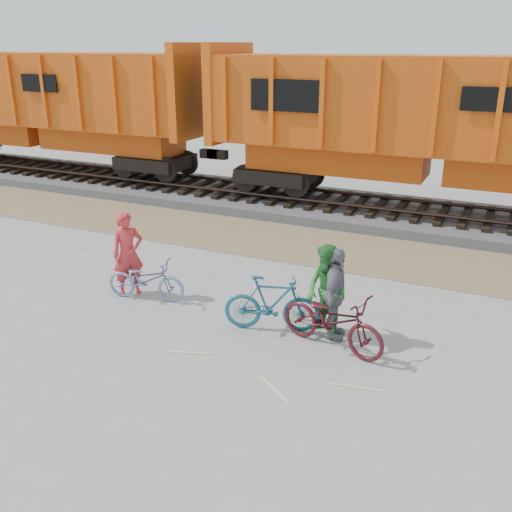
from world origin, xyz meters
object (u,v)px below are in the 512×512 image
(bicycle_maroon, at_px, (333,321))
(bicycle_teal, at_px, (272,303))
(bicycle_blue, at_px, (146,280))
(hopper_car_left, at_px, (45,102))
(hopper_car_center, at_px, (442,123))
(person_woman, at_px, (335,294))
(person_solo, at_px, (128,254))
(person_man, at_px, (327,292))

(bicycle_maroon, bearing_deg, bicycle_teal, 96.34)
(bicycle_blue, bearing_deg, bicycle_maroon, -105.98)
(hopper_car_left, xyz_separation_m, hopper_car_center, (15.00, 0.00, 0.00))
(hopper_car_left, height_order, bicycle_maroon, hopper_car_left)
(hopper_car_left, height_order, person_woman, hopper_car_left)
(person_solo, relative_size, person_woman, 1.06)
(hopper_car_left, height_order, hopper_car_center, same)
(bicycle_blue, bearing_deg, person_man, -100.76)
(hopper_car_center, bearing_deg, person_woman, -93.41)
(bicycle_teal, relative_size, person_solo, 0.99)
(bicycle_blue, height_order, bicycle_maroon, bicycle_maroon)
(bicycle_blue, distance_m, bicycle_maroon, 4.24)
(hopper_car_left, bearing_deg, person_solo, -39.42)
(person_man, bearing_deg, person_solo, -149.74)
(hopper_car_left, distance_m, bicycle_maroon, 17.11)
(bicycle_blue, xyz_separation_m, person_man, (3.98, 0.05, 0.44))
(bicycle_maroon, height_order, person_solo, person_solo)
(person_man, relative_size, person_woman, 1.02)
(hopper_car_left, relative_size, person_man, 7.88)
(person_solo, distance_m, person_man, 4.48)
(bicycle_blue, relative_size, person_man, 0.96)
(bicycle_blue, distance_m, person_man, 4.00)
(hopper_car_center, xyz_separation_m, person_solo, (-5.12, -8.13, -2.08))
(hopper_car_left, relative_size, bicycle_teal, 7.68)
(hopper_car_center, relative_size, person_man, 7.88)
(bicycle_maroon, bearing_deg, bicycle_blue, 100.16)
(person_solo, bearing_deg, bicycle_blue, -65.33)
(hopper_car_left, bearing_deg, hopper_car_center, 0.00)
(bicycle_teal, relative_size, person_man, 1.03)
(bicycle_blue, xyz_separation_m, bicycle_teal, (2.98, -0.15, 0.10))
(hopper_car_center, height_order, bicycle_teal, hopper_car_center)
(hopper_car_left, distance_m, bicycle_blue, 13.49)
(bicycle_teal, distance_m, bicycle_maroon, 1.27)
(bicycle_maroon, relative_size, person_woman, 1.18)
(hopper_car_left, distance_m, hopper_car_center, 15.00)
(hopper_car_left, xyz_separation_m, person_woman, (14.51, -8.16, -2.13))
(bicycle_blue, height_order, person_solo, person_solo)
(hopper_car_left, relative_size, hopper_car_center, 1.00)
(person_woman, bearing_deg, bicycle_blue, 82.90)
(hopper_car_left, relative_size, person_woman, 8.02)
(bicycle_teal, relative_size, person_woman, 1.04)
(bicycle_blue, height_order, person_man, person_man)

